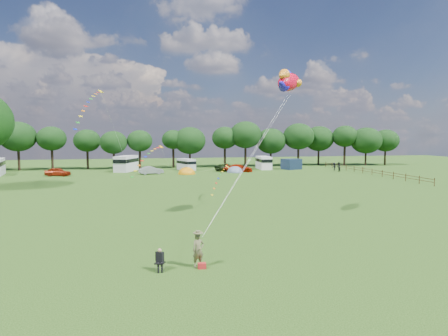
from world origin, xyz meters
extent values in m
plane|color=black|center=(0.00, 0.00, 0.00)|extent=(180.00, 180.00, 0.00)
cylinder|color=black|center=(-33.19, 55.37, 2.10)|extent=(0.49, 0.49, 4.21)
ellipsoid|color=black|center=(-33.19, 55.37, 6.87)|extent=(7.11, 7.11, 6.05)
cylinder|color=black|center=(-26.90, 55.70, 2.13)|extent=(0.49, 0.49, 4.25)
ellipsoid|color=black|center=(-26.90, 55.70, 6.45)|extent=(5.86, 5.86, 4.98)
cylinder|color=black|center=(-20.03, 56.31, 1.95)|extent=(0.47, 0.47, 3.90)
ellipsoid|color=black|center=(-20.03, 56.31, 6.00)|extent=(5.58, 5.58, 4.74)
cylinder|color=black|center=(-14.36, 53.27, 1.78)|extent=(0.44, 0.44, 3.56)
ellipsoid|color=black|center=(-14.36, 53.27, 5.64)|extent=(5.56, 5.56, 4.73)
cylinder|color=black|center=(-9.09, 54.23, 1.98)|extent=(0.47, 0.47, 3.95)
ellipsoid|color=black|center=(-9.09, 54.23, 5.95)|extent=(5.33, 5.33, 4.53)
cylinder|color=black|center=(-1.92, 56.03, 2.17)|extent=(0.50, 0.50, 4.33)
ellipsoid|color=black|center=(-1.92, 56.03, 6.19)|extent=(4.95, 4.95, 4.21)
cylinder|color=black|center=(1.70, 55.56, 1.66)|extent=(0.43, 0.43, 3.31)
ellipsoid|color=black|center=(1.70, 55.56, 5.95)|extent=(7.03, 7.03, 5.98)
cylinder|color=black|center=(9.66, 55.80, 2.18)|extent=(0.50, 0.50, 4.36)
ellipsoid|color=black|center=(9.66, 55.80, 6.56)|extent=(5.84, 5.84, 4.97)
cylinder|color=black|center=(14.25, 54.92, 2.27)|extent=(0.51, 0.51, 4.55)
ellipsoid|color=black|center=(14.25, 54.92, 7.23)|extent=(7.15, 7.15, 6.08)
cylinder|color=black|center=(20.49, 55.63, 1.61)|extent=(0.42, 0.42, 3.21)
ellipsoid|color=black|center=(20.49, 55.63, 5.80)|extent=(6.90, 6.90, 5.86)
cylinder|color=black|center=(26.98, 54.96, 2.09)|extent=(0.48, 0.48, 4.17)
ellipsoid|color=black|center=(26.98, 54.96, 6.86)|extent=(7.16, 7.16, 6.09)
cylinder|color=black|center=(32.97, 56.89, 1.83)|extent=(0.45, 0.45, 3.66)
ellipsoid|color=black|center=(32.97, 56.89, 6.31)|extent=(7.05, 7.05, 5.99)
cylinder|color=black|center=(38.41, 54.37, 2.32)|extent=(0.52, 0.52, 4.65)
ellipsoid|color=black|center=(38.41, 54.37, 6.88)|extent=(5.96, 5.96, 5.06)
cylinder|color=black|center=(43.16, 53.04, 1.59)|extent=(0.42, 0.42, 3.19)
ellipsoid|color=black|center=(43.16, 53.04, 5.89)|extent=(7.23, 7.23, 6.14)
cylinder|color=black|center=(48.55, 53.44, 1.76)|extent=(0.44, 0.44, 3.52)
ellipsoid|color=black|center=(48.55, 53.44, 5.86)|extent=(6.22, 6.22, 5.28)
cylinder|color=#472D19|center=(32.00, 18.00, 0.60)|extent=(0.12, 0.12, 1.20)
cylinder|color=#472D19|center=(32.00, 21.00, 0.60)|extent=(0.12, 0.12, 1.20)
cylinder|color=#472D19|center=(32.00, 19.50, 0.95)|extent=(0.08, 3.00, 0.08)
cylinder|color=#472D19|center=(32.00, 19.50, 0.55)|extent=(0.08, 3.00, 0.08)
cylinder|color=#472D19|center=(32.00, 24.00, 0.60)|extent=(0.12, 0.12, 1.20)
cylinder|color=#472D19|center=(32.00, 22.50, 0.95)|extent=(0.08, 3.00, 0.08)
cylinder|color=#472D19|center=(32.00, 22.50, 0.55)|extent=(0.08, 3.00, 0.08)
cylinder|color=#472D19|center=(32.00, 27.00, 0.60)|extent=(0.12, 0.12, 1.20)
cylinder|color=#472D19|center=(32.00, 25.50, 0.95)|extent=(0.08, 3.00, 0.08)
cylinder|color=#472D19|center=(32.00, 25.50, 0.55)|extent=(0.08, 3.00, 0.08)
cylinder|color=#472D19|center=(32.00, 30.00, 0.60)|extent=(0.12, 0.12, 1.20)
cylinder|color=#472D19|center=(32.00, 28.50, 0.95)|extent=(0.08, 3.00, 0.08)
cylinder|color=#472D19|center=(32.00, 28.50, 0.55)|extent=(0.08, 3.00, 0.08)
cylinder|color=#472D19|center=(32.00, 33.00, 0.60)|extent=(0.12, 0.12, 1.20)
cylinder|color=#472D19|center=(32.00, 31.50, 0.95)|extent=(0.08, 3.00, 0.08)
cylinder|color=#472D19|center=(32.00, 31.50, 0.55)|extent=(0.08, 3.00, 0.08)
cylinder|color=#472D19|center=(32.00, 36.00, 0.60)|extent=(0.12, 0.12, 1.20)
cylinder|color=#472D19|center=(32.00, 34.50, 0.95)|extent=(0.08, 3.00, 0.08)
cylinder|color=#472D19|center=(32.00, 34.50, 0.55)|extent=(0.08, 3.00, 0.08)
cylinder|color=#472D19|center=(32.00, 39.00, 0.60)|extent=(0.12, 0.12, 1.20)
cylinder|color=#472D19|center=(32.00, 37.50, 0.95)|extent=(0.08, 3.00, 0.08)
cylinder|color=#472D19|center=(32.00, 37.50, 0.55)|extent=(0.08, 3.00, 0.08)
cylinder|color=#472D19|center=(32.00, 42.00, 0.60)|extent=(0.12, 0.12, 1.20)
cylinder|color=#472D19|center=(32.00, 40.50, 0.95)|extent=(0.08, 3.00, 0.08)
cylinder|color=#472D19|center=(32.00, 40.50, 0.55)|extent=(0.08, 3.00, 0.08)
cylinder|color=#472D19|center=(32.00, 45.00, 0.60)|extent=(0.12, 0.12, 1.20)
cylinder|color=#472D19|center=(32.00, 43.50, 0.95)|extent=(0.08, 3.00, 0.08)
cylinder|color=#472D19|center=(32.00, 43.50, 0.55)|extent=(0.08, 3.00, 0.08)
cylinder|color=#472D19|center=(32.00, 48.00, 0.60)|extent=(0.12, 0.12, 1.20)
cylinder|color=#472D19|center=(32.00, 46.50, 0.95)|extent=(0.08, 3.00, 0.08)
cylinder|color=#472D19|center=(32.00, 46.50, 0.55)|extent=(0.08, 3.00, 0.08)
cylinder|color=#472D19|center=(32.00, 51.00, 0.60)|extent=(0.12, 0.12, 1.20)
cylinder|color=#472D19|center=(32.00, 49.50, 0.95)|extent=(0.08, 3.00, 0.08)
cylinder|color=#472D19|center=(32.00, 49.50, 0.55)|extent=(0.08, 3.00, 0.08)
imported|color=maroon|center=(-22.91, 42.45, 0.73)|extent=(4.67, 2.75, 1.46)
imported|color=gray|center=(-6.81, 42.32, 0.72)|extent=(4.34, 2.55, 1.44)
imported|color=#9E1C04|center=(10.00, 43.27, 0.75)|extent=(5.21, 2.72, 1.49)
imported|color=black|center=(8.35, 45.92, 0.74)|extent=(5.99, 4.52, 1.49)
cube|color=silver|center=(-11.66, 49.12, 1.53)|extent=(4.59, 6.65, 3.06)
cube|color=black|center=(-11.66, 49.12, 2.16)|extent=(4.69, 6.79, 0.73)
cylinder|color=black|center=(-12.34, 47.31, 0.43)|extent=(0.92, 0.60, 0.86)
cylinder|color=black|center=(-10.98, 50.93, 0.43)|extent=(0.92, 0.60, 0.86)
cube|color=#BBBBBD|center=(0.27, 49.18, 1.16)|extent=(3.65, 5.05, 2.32)
cube|color=black|center=(0.27, 49.18, 1.64)|extent=(3.72, 5.15, 0.55)
cylinder|color=black|center=(0.84, 47.83, 0.33)|extent=(0.70, 0.48, 0.65)
cylinder|color=black|center=(-0.30, 50.52, 0.33)|extent=(0.70, 0.48, 0.65)
cube|color=white|center=(16.57, 48.44, 1.34)|extent=(2.54, 5.47, 2.68)
cube|color=black|center=(16.57, 48.44, 1.89)|extent=(2.59, 5.58, 0.64)
cylinder|color=black|center=(16.49, 46.76, 0.38)|extent=(0.77, 0.31, 0.75)
cylinder|color=black|center=(16.65, 50.13, 0.38)|extent=(0.77, 0.31, 0.75)
ellipsoid|color=orange|center=(-0.40, 41.48, 0.02)|extent=(3.09, 3.55, 2.54)
cylinder|color=orange|center=(-0.40, 41.48, 0.04)|extent=(3.25, 3.25, 0.08)
ellipsoid|color=slate|center=(8.98, 42.62, 0.02)|extent=(3.01, 3.46, 2.35)
cylinder|color=slate|center=(8.98, 42.62, 0.04)|extent=(3.16, 3.16, 0.08)
cube|color=#132239|center=(22.10, 46.79, 1.09)|extent=(4.28, 3.90, 2.19)
imported|color=brown|center=(-4.49, -7.43, 0.93)|extent=(0.79, 0.64, 1.86)
cylinder|color=#99999E|center=(-6.76, -7.86, 0.22)|extent=(0.02, 0.02, 0.43)
cylinder|color=#99999E|center=(-6.35, -7.86, 0.22)|extent=(0.02, 0.02, 0.43)
cylinder|color=#99999E|center=(-6.76, -7.45, 0.22)|extent=(0.02, 0.02, 0.43)
cylinder|color=#99999E|center=(-6.35, -7.45, 0.22)|extent=(0.02, 0.02, 0.43)
cube|color=black|center=(-6.55, -7.66, 0.43)|extent=(0.63, 0.63, 0.05)
cube|color=black|center=(-6.55, -7.43, 0.70)|extent=(0.46, 0.24, 0.51)
cube|color=black|center=(-6.55, -7.62, 0.73)|extent=(0.42, 0.35, 0.54)
sphere|color=tan|center=(-6.55, -7.64, 1.10)|extent=(0.21, 0.21, 0.21)
cube|color=#AB1C1D|center=(-4.33, -7.75, 0.15)|extent=(0.43, 0.29, 0.31)
ellipsoid|color=red|center=(4.70, 3.41, 11.65)|extent=(3.57, 3.82, 2.21)
ellipsoid|color=yellow|center=(4.70, 3.41, 11.48)|extent=(2.22, 2.38, 1.21)
cone|color=orange|center=(3.61, 2.15, 12.00)|extent=(1.62, 1.66, 1.16)
cone|color=#1F11CC|center=(3.61, 2.15, 11.31)|extent=(1.62, 1.66, 1.16)
cone|color=#1F11CC|center=(4.77, 3.49, 12.36)|extent=(1.27, 1.25, 0.98)
sphere|color=white|center=(5.26, 4.67, 11.86)|extent=(0.37, 0.37, 0.37)
sphere|color=black|center=(5.28, 4.77, 11.86)|extent=(0.18, 0.18, 0.18)
cube|color=#D6B406|center=(-13.77, 29.48, 13.40)|extent=(0.83, 0.86, 0.41)
cube|color=red|center=(-14.04, 28.99, 13.18)|extent=(0.53, 0.64, 0.11)
cube|color=orange|center=(-14.31, 28.49, 12.91)|extent=(0.53, 0.64, 0.13)
cube|color=yellow|center=(-14.58, 28.00, 12.57)|extent=(0.53, 0.64, 0.14)
cube|color=#198C1E|center=(-14.85, 27.50, 12.14)|extent=(0.52, 0.63, 0.15)
cube|color=#0C1EB2|center=(-15.12, 27.01, 11.64)|extent=(0.52, 0.63, 0.16)
cube|color=red|center=(-15.39, 26.51, 11.05)|extent=(0.52, 0.63, 0.17)
cube|color=orange|center=(-15.66, 26.02, 10.39)|extent=(0.51, 0.62, 0.18)
cube|color=yellow|center=(-15.93, 25.52, 9.64)|extent=(0.51, 0.62, 0.18)
cube|color=#198C1E|center=(-16.20, 25.03, 8.82)|extent=(0.50, 0.62, 0.19)
cube|color=#0C1EB2|center=(-16.47, 24.53, 7.91)|extent=(0.49, 0.61, 0.20)
cube|color=orange|center=(-5.53, 23.38, 5.61)|extent=(0.70, 0.72, 0.34)
cube|color=red|center=(-5.93, 22.93, 5.51)|extent=(0.47, 0.52, 0.09)
cube|color=orange|center=(-6.34, 22.48, 5.36)|extent=(0.46, 0.52, 0.10)
cube|color=yellow|center=(-6.74, 22.03, 5.13)|extent=(0.46, 0.51, 0.11)
cube|color=#198C1E|center=(-7.15, 21.58, 4.82)|extent=(0.46, 0.51, 0.12)
cube|color=#0C1EB2|center=(-7.55, 21.13, 4.43)|extent=(0.46, 0.51, 0.13)
cube|color=red|center=(-7.96, 20.68, 3.97)|extent=(0.45, 0.51, 0.14)
cube|color=orange|center=(-8.36, 20.23, 3.42)|extent=(0.45, 0.50, 0.15)
cube|color=yellow|center=(-8.77, 19.78, 2.79)|extent=(0.44, 0.50, 0.15)
cube|color=#198C1E|center=(-9.17, 19.33, 2.08)|extent=(0.44, 0.50, 0.16)
cube|color=#F7A91C|center=(1.81, 15.10, 3.50)|extent=(0.62, 0.66, 0.32)
cube|color=red|center=(1.49, 14.56, 3.42)|extent=(0.37, 0.52, 0.09)
cube|color=orange|center=(1.18, 14.02, 3.31)|extent=(0.37, 0.52, 0.10)
cube|color=yellow|center=(0.86, 13.48, 3.12)|extent=(0.37, 0.52, 0.11)
cube|color=#198C1E|center=(0.55, 12.94, 2.85)|extent=(0.36, 0.52, 0.12)
cube|color=#0C1EB2|center=(0.23, 12.40, 2.50)|extent=(0.36, 0.52, 0.13)
cube|color=red|center=(-0.08, 11.86, 2.06)|extent=(0.35, 0.51, 0.13)
cube|color=orange|center=(-0.40, 11.32, 1.55)|extent=(0.35, 0.51, 0.14)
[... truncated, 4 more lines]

